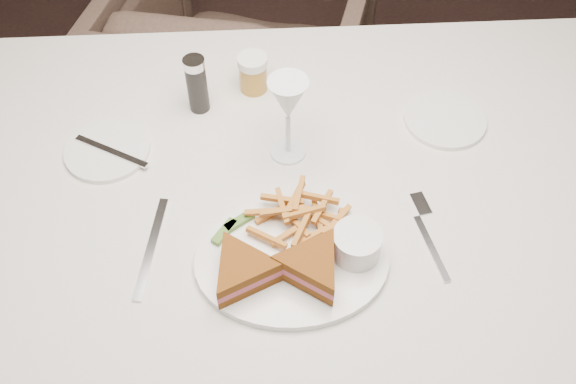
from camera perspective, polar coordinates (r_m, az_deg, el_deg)
The scene contains 3 objects.
table at distance 1.47m, azimuth -0.08°, elevation -8.86°, with size 1.39×0.93×0.75m, color silver.
chair_far at distance 2.03m, azimuth -3.79°, elevation 12.06°, with size 0.71×0.67×0.73m, color #48362C.
table_setting at distance 1.09m, azimuth -0.06°, elevation -1.05°, with size 0.81×0.60×0.18m.
Camera 1 is at (-0.32, -0.40, 1.65)m, focal length 40.00 mm.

